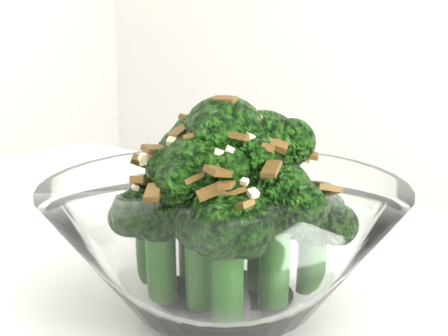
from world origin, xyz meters
The scene contains 1 object.
broccoli_dish centered at (-0.23, 0.16, 0.80)m, with size 0.22×0.22×0.14m.
Camera 1 is at (-0.02, -0.17, 0.94)m, focal length 55.00 mm.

